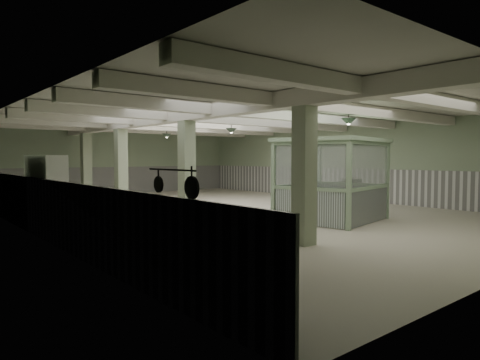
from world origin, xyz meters
TOP-DOWN VIEW (x-y plane):
  - floor at (0.00, 0.00)m, footprint 20.00×20.00m
  - ceiling at (0.00, 0.00)m, footprint 14.00×20.00m
  - wall_back at (0.00, 10.00)m, footprint 14.00×0.02m
  - wall_left at (-7.00, 0.00)m, footprint 0.02×20.00m
  - wall_right at (7.00, 0.00)m, footprint 0.02×20.00m
  - wainscot_left at (-6.97, 0.00)m, footprint 0.05×19.90m
  - wainscot_right at (6.97, 0.00)m, footprint 0.05×19.90m
  - wainscot_back at (0.00, 9.97)m, footprint 13.90×0.05m
  - girder at (-2.50, 0.00)m, footprint 0.45×19.90m
  - beam_a at (0.00, -7.50)m, footprint 13.90×0.35m
  - beam_b at (0.00, -5.00)m, footprint 13.90×0.35m
  - beam_c at (0.00, -2.50)m, footprint 13.90×0.35m
  - beam_d at (0.00, 0.00)m, footprint 13.90×0.35m
  - beam_e at (0.00, 2.50)m, footprint 13.90×0.35m
  - beam_f at (0.00, 5.00)m, footprint 13.90×0.35m
  - beam_g at (0.00, 7.50)m, footprint 13.90×0.35m
  - column_a at (-2.50, -6.00)m, footprint 0.42×0.42m
  - column_b at (-2.50, -1.00)m, footprint 0.42×0.42m
  - column_c at (-2.50, 4.00)m, footprint 0.42×0.42m
  - column_d at (-2.50, 8.00)m, footprint 0.42×0.42m
  - hook_rail at (-6.93, -7.60)m, footprint 0.02×1.20m
  - pendant_front at (0.50, -5.00)m, footprint 0.44×0.44m
  - pendant_mid at (0.50, 0.50)m, footprint 0.44×0.44m
  - pendant_back at (0.50, 5.50)m, footprint 0.44×0.44m
  - prep_counter at (-6.54, -6.73)m, footprint 0.80×4.55m
  - pitcher_near at (-6.37, -8.15)m, footprint 0.22×0.23m
  - pitcher_far at (-6.39, -6.07)m, footprint 0.22×0.24m
  - veg_colander at (-6.63, -6.81)m, footprint 0.51×0.51m
  - orange_bowl at (-6.52, -5.44)m, footprint 0.29×0.29m
  - skillet_near at (-6.88, -8.03)m, footprint 0.04×0.30m
  - skillet_far at (-6.88, -7.16)m, footprint 0.03×0.23m
  - walkin_cooler at (-6.62, -0.56)m, footprint 0.90×2.13m
  - guard_booth at (1.09, -3.95)m, footprint 3.75×3.37m
  - filing_cabinet at (2.97, -3.36)m, footprint 0.49×0.64m

SIDE VIEW (x-z plane):
  - floor at x=0.00m, z-range 0.00..0.00m
  - prep_counter at x=-6.54m, z-range 0.01..0.92m
  - filing_cabinet at x=2.97m, z-range 0.00..1.27m
  - wainscot_left at x=-6.97m, z-range 0.00..1.50m
  - wainscot_right at x=6.97m, z-range 0.00..1.50m
  - wainscot_back at x=0.00m, z-range 0.00..1.50m
  - orange_bowl at x=-6.52m, z-range 0.90..0.98m
  - walkin_cooler at x=-6.62m, z-range 0.00..1.96m
  - veg_colander at x=-6.63m, z-range 0.90..1.09m
  - pitcher_far at x=-6.39m, z-range 0.90..1.14m
  - pitcher_near at x=-6.37m, z-range 0.90..1.15m
  - skillet_near at x=-6.88m, z-range 1.48..1.78m
  - skillet_far at x=-6.88m, z-range 1.51..1.75m
  - guard_booth at x=1.09m, z-range 0.46..3.08m
  - wall_back at x=0.00m, z-range 0.00..3.60m
  - wall_left at x=-7.00m, z-range 0.00..3.60m
  - wall_right at x=7.00m, z-range 0.00..3.60m
  - column_a at x=-2.50m, z-range 0.00..3.60m
  - column_b at x=-2.50m, z-range 0.00..3.60m
  - column_c at x=-2.50m, z-range 0.00..3.60m
  - column_d at x=-2.50m, z-range 0.00..3.60m
  - hook_rail at x=-6.93m, z-range 1.84..1.86m
  - pendant_front at x=0.50m, z-range 2.94..3.16m
  - pendant_mid at x=0.50m, z-range 2.94..3.16m
  - pendant_back at x=0.50m, z-range 2.94..3.16m
  - girder at x=-2.50m, z-range 3.18..3.58m
  - beam_a at x=0.00m, z-range 3.26..3.58m
  - beam_b at x=0.00m, z-range 3.26..3.58m
  - beam_c at x=0.00m, z-range 3.26..3.58m
  - beam_d at x=0.00m, z-range 3.26..3.58m
  - beam_e at x=0.00m, z-range 3.26..3.58m
  - beam_f at x=0.00m, z-range 3.26..3.58m
  - beam_g at x=0.00m, z-range 3.26..3.58m
  - ceiling at x=0.00m, z-range 3.59..3.61m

